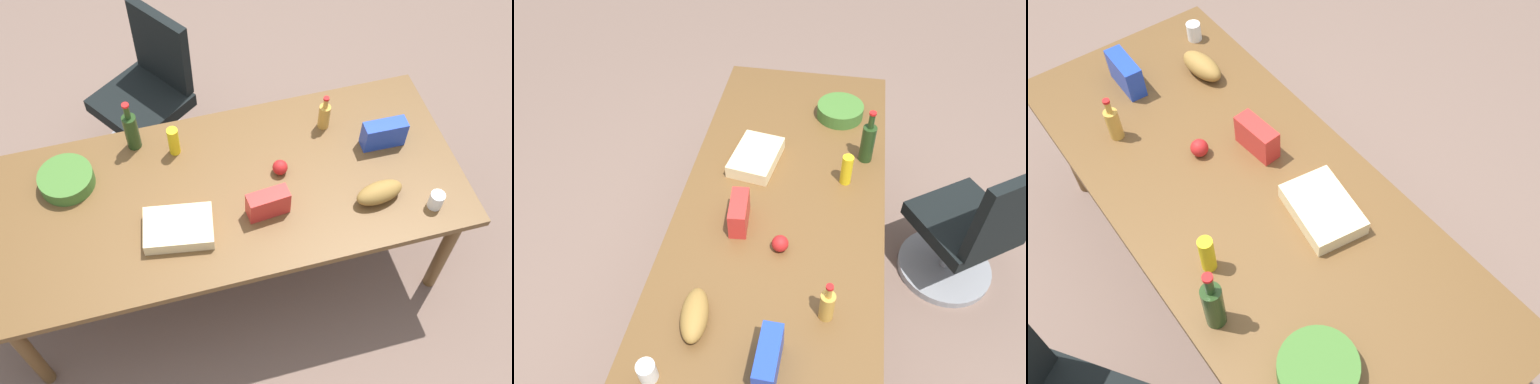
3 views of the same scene
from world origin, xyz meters
The scene contains 12 objects.
ground_plane centered at (0.00, 0.00, 0.00)m, with size 10.00×10.00×0.00m, color #755D51.
conference_table centered at (0.00, 0.00, 0.70)m, with size 2.35×1.00×0.77m.
chip_bag_blue centered at (-0.85, -0.08, 0.84)m, with size 0.22×0.08×0.15m, color #1F3FB6.
bread_loaf centered at (-0.70, 0.24, 0.82)m, with size 0.24×0.11×0.10m, color olive.
sheet_cake centered at (0.26, 0.18, 0.80)m, with size 0.32×0.22×0.07m, color beige.
chip_bag_red centered at (-0.17, 0.18, 0.84)m, with size 0.20×0.08×0.14m, color red.
paper_cup centered at (-0.95, 0.35, 0.81)m, with size 0.07×0.07×0.09m, color white.
salad_bowl centered at (0.74, -0.23, 0.81)m, with size 0.27×0.27×0.08m, color #406F2C.
wine_bottle centered at (0.38, -0.39, 0.89)m, with size 0.09×0.09×0.31m.
dressing_bottle centered at (-0.59, -0.27, 0.85)m, with size 0.07×0.07×0.21m.
mustard_bottle centered at (0.19, -0.30, 0.85)m, with size 0.06×0.06×0.17m, color yellow.
apple_red centered at (-0.29, -0.04, 0.81)m, with size 0.08×0.08×0.08m, color red.
Camera 3 is at (1.18, -0.71, 2.62)m, focal length 40.26 mm.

